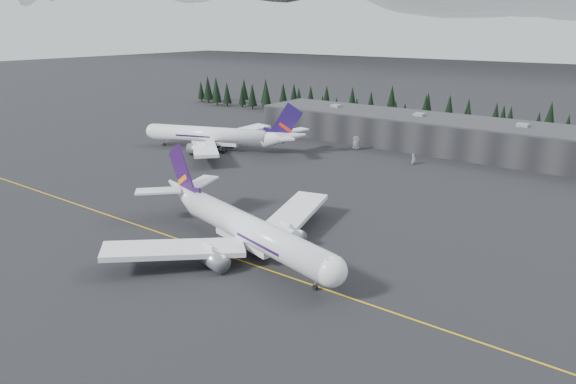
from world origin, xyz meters
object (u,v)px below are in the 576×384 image
Objects in this scene: gse_vehicle_a at (356,148)px; jet_main at (239,225)px; terminal at (441,134)px; gse_vehicle_b at (413,162)px; jet_parked at (222,136)px.

jet_main is at bearing -99.27° from gse_vehicle_a.
terminal is 29.93m from gse_vehicle_b.
terminal is 40.99× the size of gse_vehicle_b.
jet_parked is 54.30m from gse_vehicle_a.
terminal is at bearing 103.87° from jet_main.
jet_main is 16.66× the size of gse_vehicle_b.
gse_vehicle_a is (42.94, 32.87, -4.99)m from jet_parked.
jet_parked reaches higher than gse_vehicle_a.
jet_main is 96.93m from jet_parked.
terminal is 34.97m from gse_vehicle_a.
terminal reaches higher than gse_vehicle_a.
jet_parked reaches higher than jet_main.
jet_parked is at bearing -77.09° from gse_vehicle_b.
terminal is 2.38× the size of jet_parked.
jet_parked is (-70.21, -54.05, -0.55)m from terminal.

